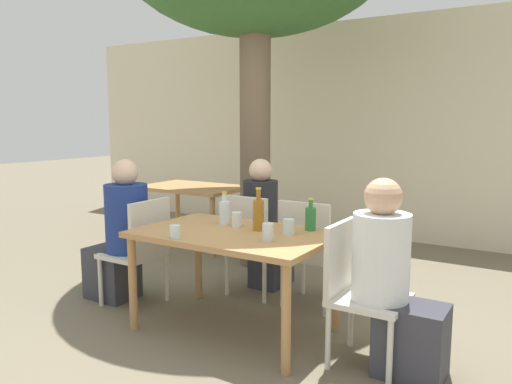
{
  "coord_description": "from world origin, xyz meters",
  "views": [
    {
      "loc": [
        1.97,
        -2.88,
        1.51
      ],
      "look_at": [
        0.0,
        0.3,
        0.98
      ],
      "focal_mm": 35.0,
      "sensor_mm": 36.0,
      "label": 1
    }
  ],
  "objects_px": {
    "drinking_glass_1": "(289,227)",
    "drinking_glass_3": "(175,231)",
    "patio_chair_1": "(357,285)",
    "patio_chair_2": "(252,240)",
    "patio_chair_0": "(141,246)",
    "water_bottle_1": "(225,212)",
    "amber_bottle_2": "(258,214)",
    "dining_table_back": "(193,193)",
    "patio_chair_3": "(310,248)",
    "dining_table_front": "(234,243)",
    "person_seated_1": "(394,287)",
    "person_seated_0": "(120,238)",
    "drinking_glass_0": "(268,232)",
    "person_seated_2": "(266,232)",
    "drinking_glass_2": "(237,219)",
    "green_bottle_0": "(311,218)"
  },
  "relations": [
    {
      "from": "drinking_glass_0",
      "to": "patio_chair_2",
      "type": "bearing_deg",
      "value": 128.51
    },
    {
      "from": "patio_chair_3",
      "to": "dining_table_front",
      "type": "bearing_deg",
      "value": 67.66
    },
    {
      "from": "patio_chair_3",
      "to": "person_seated_1",
      "type": "distance_m",
      "value": 1.11
    },
    {
      "from": "patio_chair_1",
      "to": "drinking_glass_1",
      "type": "relative_size",
      "value": 8.29
    },
    {
      "from": "patio_chair_0",
      "to": "drinking_glass_3",
      "type": "height_order",
      "value": "patio_chair_0"
    },
    {
      "from": "person_seated_2",
      "to": "drinking_glass_3",
      "type": "height_order",
      "value": "person_seated_2"
    },
    {
      "from": "person_seated_1",
      "to": "water_bottle_1",
      "type": "bearing_deg",
      "value": 82.54
    },
    {
      "from": "water_bottle_1",
      "to": "amber_bottle_2",
      "type": "height_order",
      "value": "amber_bottle_2"
    },
    {
      "from": "person_seated_1",
      "to": "person_seated_0",
      "type": "bearing_deg",
      "value": 90.0
    },
    {
      "from": "water_bottle_1",
      "to": "amber_bottle_2",
      "type": "distance_m",
      "value": 0.34
    },
    {
      "from": "dining_table_front",
      "to": "person_seated_0",
      "type": "relative_size",
      "value": 1.15
    },
    {
      "from": "person_seated_0",
      "to": "dining_table_front",
      "type": "bearing_deg",
      "value": 90.0
    },
    {
      "from": "patio_chair_0",
      "to": "water_bottle_1",
      "type": "distance_m",
      "value": 0.81
    },
    {
      "from": "patio_chair_1",
      "to": "dining_table_back",
      "type": "bearing_deg",
      "value": 56.62
    },
    {
      "from": "dining_table_back",
      "to": "person_seated_2",
      "type": "relative_size",
      "value": 1.03
    },
    {
      "from": "dining_table_front",
      "to": "patio_chair_3",
      "type": "distance_m",
      "value": 0.74
    },
    {
      "from": "patio_chair_0",
      "to": "green_bottle_0",
      "type": "height_order",
      "value": "green_bottle_0"
    },
    {
      "from": "dining_table_back",
      "to": "person_seated_1",
      "type": "xyz_separation_m",
      "value": [
        3.0,
        -1.82,
        -0.11
      ]
    },
    {
      "from": "drinking_glass_3",
      "to": "green_bottle_0",
      "type": "bearing_deg",
      "value": 45.86
    },
    {
      "from": "patio_chair_2",
      "to": "water_bottle_1",
      "type": "distance_m",
      "value": 0.6
    },
    {
      "from": "person_seated_1",
      "to": "drinking_glass_1",
      "type": "bearing_deg",
      "value": 80.18
    },
    {
      "from": "drinking_glass_2",
      "to": "patio_chair_3",
      "type": "bearing_deg",
      "value": 55.83
    },
    {
      "from": "dining_table_back",
      "to": "patio_chair_2",
      "type": "height_order",
      "value": "patio_chair_2"
    },
    {
      "from": "green_bottle_0",
      "to": "person_seated_2",
      "type": "bearing_deg",
      "value": 141.1
    },
    {
      "from": "dining_table_back",
      "to": "green_bottle_0",
      "type": "bearing_deg",
      "value": -33.16
    },
    {
      "from": "patio_chair_1",
      "to": "person_seated_0",
      "type": "distance_m",
      "value": 2.08
    },
    {
      "from": "drinking_glass_1",
      "to": "drinking_glass_3",
      "type": "height_order",
      "value": "drinking_glass_1"
    },
    {
      "from": "dining_table_back",
      "to": "patio_chair_3",
      "type": "height_order",
      "value": "patio_chair_3"
    },
    {
      "from": "patio_chair_0",
      "to": "dining_table_front",
      "type": "bearing_deg",
      "value": 90.0
    },
    {
      "from": "patio_chair_1",
      "to": "amber_bottle_2",
      "type": "xyz_separation_m",
      "value": [
        -0.8,
        0.13,
        0.35
      ]
    },
    {
      "from": "patio_chair_0",
      "to": "patio_chair_3",
      "type": "bearing_deg",
      "value": 119.29
    },
    {
      "from": "person_seated_0",
      "to": "drinking_glass_0",
      "type": "distance_m",
      "value": 1.52
    },
    {
      "from": "patio_chair_0",
      "to": "patio_chair_1",
      "type": "relative_size",
      "value": 1.0
    },
    {
      "from": "amber_bottle_2",
      "to": "drinking_glass_0",
      "type": "distance_m",
      "value": 0.33
    },
    {
      "from": "green_bottle_0",
      "to": "drinking_glass_1",
      "type": "bearing_deg",
      "value": -111.48
    },
    {
      "from": "drinking_glass_0",
      "to": "dining_table_front",
      "type": "bearing_deg",
      "value": 162.62
    },
    {
      "from": "patio_chair_0",
      "to": "drinking_glass_3",
      "type": "distance_m",
      "value": 0.83
    },
    {
      "from": "person_seated_0",
      "to": "person_seated_2",
      "type": "bearing_deg",
      "value": 136.06
    },
    {
      "from": "water_bottle_1",
      "to": "drinking_glass_0",
      "type": "height_order",
      "value": "water_bottle_1"
    },
    {
      "from": "water_bottle_1",
      "to": "drinking_glass_1",
      "type": "distance_m",
      "value": 0.58
    },
    {
      "from": "dining_table_back",
      "to": "green_bottle_0",
      "type": "xyz_separation_m",
      "value": [
        2.29,
        -1.5,
        0.18
      ]
    },
    {
      "from": "patio_chair_2",
      "to": "patio_chair_0",
      "type": "bearing_deg",
      "value": 46.14
    },
    {
      "from": "patio_chair_1",
      "to": "person_seated_1",
      "type": "height_order",
      "value": "person_seated_1"
    },
    {
      "from": "patio_chair_1",
      "to": "patio_chair_2",
      "type": "relative_size",
      "value": 1.0
    },
    {
      "from": "drinking_glass_2",
      "to": "green_bottle_0",
      "type": "bearing_deg",
      "value": 18.65
    },
    {
      "from": "patio_chair_3",
      "to": "drinking_glass_2",
      "type": "xyz_separation_m",
      "value": [
        -0.35,
        -0.52,
        0.29
      ]
    },
    {
      "from": "patio_chair_1",
      "to": "amber_bottle_2",
      "type": "bearing_deg",
      "value": 80.71
    },
    {
      "from": "person_seated_2",
      "to": "drinking_glass_2",
      "type": "bearing_deg",
      "value": 104.76
    },
    {
      "from": "patio_chair_0",
      "to": "drinking_glass_0",
      "type": "bearing_deg",
      "value": 85.13
    },
    {
      "from": "dining_table_back",
      "to": "person_seated_2",
      "type": "height_order",
      "value": "person_seated_2"
    }
  ]
}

